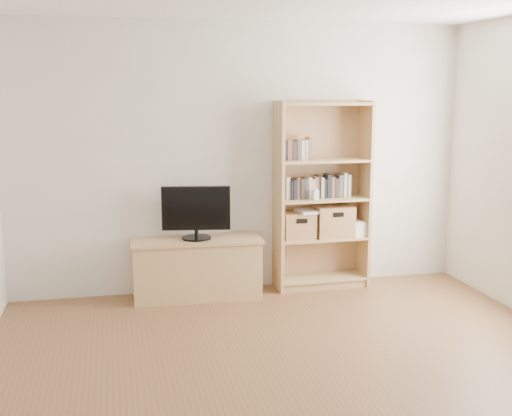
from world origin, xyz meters
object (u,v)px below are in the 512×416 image
object	(u,v)px
bookshelf	(322,196)
television	(196,213)
tv_stand	(197,269)
basket_left	(298,225)
basket_right	(333,221)
baby_monitor	(316,195)
laptop	(314,211)

from	to	relation	value
bookshelf	television	world-z (taller)	bookshelf
tv_stand	basket_left	size ratio (longest dim) A/B	3.85
basket_left	basket_right	xyz separation A→B (m)	(0.36, 0.01, 0.03)
baby_monitor	laptop	bearing A→B (deg)	76.50
basket_right	bookshelf	bearing A→B (deg)	177.88
television	baby_monitor	xyz separation A→B (m)	(1.16, -0.05, 0.13)
television	laptop	distance (m)	1.18
television	bookshelf	bearing A→B (deg)	11.93
bookshelf	basket_left	xyz separation A→B (m)	(-0.25, -0.01, -0.29)
baby_monitor	laptop	distance (m)	0.19
television	laptop	bearing A→B (deg)	11.11
baby_monitor	basket_left	size ratio (longest dim) A/B	0.31
basket_right	basket_left	bearing A→B (deg)	-179.52
baby_monitor	basket_left	distance (m)	0.36
baby_monitor	basket_left	bearing A→B (deg)	142.26
television	basket_left	xyz separation A→B (m)	(1.02, 0.05, -0.18)
baby_monitor	basket_right	bearing A→B (deg)	20.76
basket_left	laptop	xyz separation A→B (m)	(0.16, -0.01, 0.14)
bookshelf	laptop	size ratio (longest dim) A/B	5.41
tv_stand	baby_monitor	size ratio (longest dim) A/B	12.34
television	basket_left	size ratio (longest dim) A/B	2.07
bookshelf	basket_right	world-z (taller)	bookshelf
bookshelf	basket_left	distance (m)	0.38
basket_left	laptop	bearing A→B (deg)	-3.27
bookshelf	basket_right	distance (m)	0.28
basket_left	basket_right	world-z (taller)	basket_right
tv_stand	basket_left	xyz separation A→B (m)	(1.02, 0.05, 0.37)
basket_left	laptop	world-z (taller)	laptop
tv_stand	basket_left	bearing A→B (deg)	5.48
laptop	basket_right	bearing A→B (deg)	-3.11
bookshelf	laptop	world-z (taller)	bookshelf
bookshelf	baby_monitor	world-z (taller)	bookshelf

